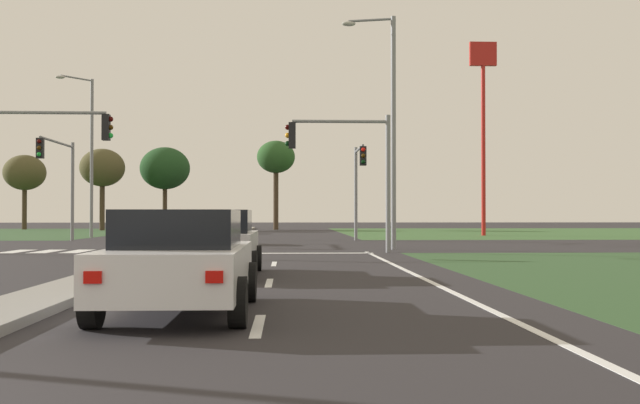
% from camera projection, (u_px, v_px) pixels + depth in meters
% --- Properties ---
extents(ground_plane, '(200.00, 200.00, 0.00)m').
position_uv_depth(ground_plane, '(201.00, 246.00, 34.37)').
color(ground_plane, '#282628').
extents(grass_verge_far_right, '(35.00, 35.00, 0.01)m').
position_uv_depth(grass_verge_far_right, '(562.00, 232.00, 59.95)').
color(grass_verge_far_right, '#385B2D').
rests_on(grass_verge_far_right, ground).
extents(median_island_near, '(1.20, 22.00, 0.14)m').
position_uv_depth(median_island_near, '(96.00, 281.00, 15.39)').
color(median_island_near, gray).
rests_on(median_island_near, ground).
extents(median_island_far, '(1.20, 36.00, 0.14)m').
position_uv_depth(median_island_far, '(237.00, 232.00, 59.35)').
color(median_island_far, '#ADA89E').
rests_on(median_island_far, ground).
extents(lane_dash_near, '(0.14, 2.00, 0.01)m').
position_uv_depth(lane_dash_near, '(258.00, 326.00, 9.60)').
color(lane_dash_near, silver).
rests_on(lane_dash_near, ground).
extents(lane_dash_second, '(0.14, 2.00, 0.01)m').
position_uv_depth(lane_dash_second, '(269.00, 283.00, 15.59)').
color(lane_dash_second, silver).
rests_on(lane_dash_second, ground).
extents(lane_dash_third, '(0.14, 2.00, 0.01)m').
position_uv_depth(lane_dash_third, '(274.00, 264.00, 21.59)').
color(lane_dash_third, silver).
rests_on(lane_dash_third, ground).
extents(edge_line_right, '(0.14, 24.00, 0.01)m').
position_uv_depth(edge_line_right, '(423.00, 278.00, 16.69)').
color(edge_line_right, silver).
rests_on(edge_line_right, ground).
extents(stop_bar_near, '(6.40, 0.50, 0.01)m').
position_uv_depth(stop_bar_near, '(285.00, 253.00, 27.54)').
color(stop_bar_near, silver).
rests_on(stop_bar_near, ground).
extents(crosswalk_bar_near, '(0.70, 2.80, 0.01)m').
position_uv_depth(crosswalk_bar_near, '(17.00, 251.00, 28.90)').
color(crosswalk_bar_near, silver).
rests_on(crosswalk_bar_near, ground).
extents(crosswalk_bar_second, '(0.70, 2.80, 0.01)m').
position_uv_depth(crosswalk_bar_second, '(47.00, 251.00, 28.95)').
color(crosswalk_bar_second, silver).
rests_on(crosswalk_bar_second, ground).
extents(crosswalk_bar_third, '(0.70, 2.80, 0.01)m').
position_uv_depth(crosswalk_bar_third, '(78.00, 251.00, 29.00)').
color(crosswalk_bar_third, silver).
rests_on(crosswalk_bar_third, ground).
extents(crosswalk_bar_fourth, '(0.70, 2.80, 0.01)m').
position_uv_depth(crosswalk_bar_fourth, '(108.00, 251.00, 29.05)').
color(crosswalk_bar_fourth, silver).
rests_on(crosswalk_bar_fourth, ground).
extents(crosswalk_bar_fifth, '(0.70, 2.80, 0.01)m').
position_uv_depth(crosswalk_bar_fifth, '(139.00, 251.00, 29.10)').
color(crosswalk_bar_fifth, silver).
rests_on(crosswalk_bar_fifth, ground).
extents(car_white_near, '(2.01, 4.44, 1.47)m').
position_uv_depth(car_white_near, '(181.00, 260.00, 10.77)').
color(car_white_near, silver).
rests_on(car_white_near, ground).
extents(car_black_second, '(2.01, 4.32, 1.55)m').
position_uv_depth(car_black_second, '(205.00, 223.00, 56.37)').
color(car_black_second, black).
rests_on(car_black_second, ground).
extents(car_grey_third, '(4.37, 1.99, 1.59)m').
position_uv_depth(car_grey_third, '(187.00, 227.00, 35.92)').
color(car_grey_third, slate).
rests_on(car_grey_third, ground).
extents(car_silver_fourth, '(1.95, 4.40, 1.51)m').
position_uv_depth(car_silver_fourth, '(217.00, 242.00, 17.53)').
color(car_silver_fourth, '#B7B7BC').
rests_on(car_silver_fourth, ground).
extents(traffic_signal_far_left, '(0.32, 5.71, 5.26)m').
position_uv_depth(traffic_signal_far_left, '(60.00, 169.00, 38.52)').
color(traffic_signal_far_left, gray).
rests_on(traffic_signal_far_left, ground).
extents(traffic_signal_near_right, '(3.90, 0.32, 5.10)m').
position_uv_depth(traffic_signal_near_right, '(349.00, 158.00, 28.10)').
color(traffic_signal_near_right, gray).
rests_on(traffic_signal_near_right, ground).
extents(traffic_signal_near_left, '(5.22, 0.32, 5.36)m').
position_uv_depth(traffic_signal_near_left, '(25.00, 150.00, 27.60)').
color(traffic_signal_near_left, gray).
rests_on(traffic_signal_near_left, ground).
extents(traffic_signal_far_right, '(0.32, 4.29, 5.06)m').
position_uv_depth(traffic_signal_far_right, '(359.00, 175.00, 39.75)').
color(traffic_signal_far_right, gray).
rests_on(traffic_signal_far_right, ground).
extents(street_lamp_second, '(2.14, 0.70, 9.39)m').
position_uv_depth(street_lamp_second, '(389.00, 120.00, 30.63)').
color(street_lamp_second, gray).
rests_on(street_lamp_second, ground).
extents(street_lamp_third, '(1.78, 2.02, 9.74)m').
position_uv_depth(street_lamp_third, '(89.00, 149.00, 46.60)').
color(street_lamp_third, gray).
rests_on(street_lamp_third, ground).
extents(fastfood_pole_sign, '(1.80, 0.40, 12.99)m').
position_uv_depth(fastfood_pole_sign, '(483.00, 96.00, 51.07)').
color(fastfood_pole_sign, red).
rests_on(fastfood_pole_sign, ground).
extents(treeline_near, '(3.92, 3.92, 7.03)m').
position_uv_depth(treeline_near, '(25.00, 173.00, 71.76)').
color(treeline_near, '#423323').
rests_on(treeline_near, ground).
extents(treeline_second, '(3.95, 3.95, 7.25)m').
position_uv_depth(treeline_second, '(102.00, 168.00, 67.59)').
color(treeline_second, '#423323').
rests_on(treeline_second, ground).
extents(treeline_third, '(4.66, 4.66, 7.73)m').
position_uv_depth(treeline_third, '(165.00, 169.00, 71.49)').
color(treeline_third, '#423323').
rests_on(treeline_third, ground).
extents(treeline_fourth, '(3.55, 3.55, 8.29)m').
position_uv_depth(treeline_fourth, '(276.00, 158.00, 70.87)').
color(treeline_fourth, '#423323').
rests_on(treeline_fourth, ground).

